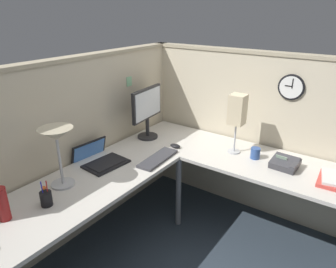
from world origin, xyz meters
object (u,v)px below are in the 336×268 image
object	(u,v)px
computer_mouse	(175,146)
pen_cup	(46,198)
laptop	(99,159)
book_stack	(334,180)
coffee_mug	(255,153)
desk_lamp_dome	(57,139)
keyboard	(158,159)
thermos_flask	(2,204)
wall_clock	(291,87)
desk_lamp_paper	(237,111)
monitor	(147,109)
office_phone	(285,164)

from	to	relation	value
computer_mouse	pen_cup	bearing A→B (deg)	171.61
laptop	book_stack	world-z (taller)	laptop
book_stack	coffee_mug	xyz separation A→B (m)	(0.04, 0.63, 0.03)
book_stack	computer_mouse	bearing A→B (deg)	97.45
laptop	pen_cup	distance (m)	0.66
desk_lamp_dome	keyboard	bearing A→B (deg)	-24.10
thermos_flask	wall_clock	distance (m)	2.33
keyboard	book_stack	distance (m)	1.37
pen_cup	wall_clock	xyz separation A→B (m)	(1.78, -1.00, 0.52)
computer_mouse	thermos_flask	world-z (taller)	thermos_flask
laptop	wall_clock	xyz separation A→B (m)	(1.14, -1.19, 0.55)
desk_lamp_dome	wall_clock	size ratio (longest dim) A/B	2.02
computer_mouse	book_stack	xyz separation A→B (m)	(0.17, -1.31, 0.00)
keyboard	pen_cup	world-z (taller)	pen_cup
desk_lamp_dome	wall_clock	distance (m)	1.93
computer_mouse	book_stack	world-z (taller)	book_stack
computer_mouse	book_stack	bearing A→B (deg)	-82.55
desk_lamp_paper	coffee_mug	xyz separation A→B (m)	(-0.01, -0.20, -0.34)
desk_lamp_dome	thermos_flask	size ratio (longest dim) A/B	2.02
computer_mouse	desk_lamp_dome	world-z (taller)	desk_lamp_dome
pen_cup	book_stack	distance (m)	2.05
coffee_mug	keyboard	bearing A→B (deg)	127.17
computer_mouse	pen_cup	xyz separation A→B (m)	(-1.24, 0.18, 0.04)
book_stack	monitor	bearing A→B (deg)	94.30
pen_cup	wall_clock	bearing A→B (deg)	-29.33
monitor	book_stack	distance (m)	1.69
monitor	keyboard	bearing A→B (deg)	-131.62
desk_lamp_dome	pen_cup	world-z (taller)	desk_lamp_dome
book_stack	wall_clock	world-z (taller)	wall_clock
keyboard	computer_mouse	distance (m)	0.29
laptop	computer_mouse	distance (m)	0.71
desk_lamp_dome	office_phone	xyz separation A→B (m)	(1.20, -1.25, -0.33)
computer_mouse	keyboard	bearing A→B (deg)	-176.57
office_phone	wall_clock	bearing A→B (deg)	19.90
computer_mouse	book_stack	size ratio (longest dim) A/B	0.34
pen_cup	thermos_flask	size ratio (longest dim) A/B	0.82
desk_lamp_paper	laptop	bearing A→B (deg)	134.02
keyboard	pen_cup	xyz separation A→B (m)	(-0.95, 0.20, 0.04)
book_stack	desk_lamp_dome	bearing A→B (deg)	126.28
pen_cup	office_phone	distance (m)	1.81
monitor	pen_cup	world-z (taller)	monitor
laptop	thermos_flask	distance (m)	0.88
pen_cup	coffee_mug	xyz separation A→B (m)	(1.45, -0.86, -0.00)
office_phone	coffee_mug	bearing A→B (deg)	84.00
desk_lamp_dome	coffee_mug	world-z (taller)	desk_lamp_dome
pen_cup	wall_clock	size ratio (longest dim) A/B	0.82
monitor	computer_mouse	bearing A→B (deg)	-97.17
monitor	computer_mouse	size ratio (longest dim) A/B	4.81
office_phone	coffee_mug	distance (m)	0.26
desk_lamp_paper	coffee_mug	size ratio (longest dim) A/B	5.52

